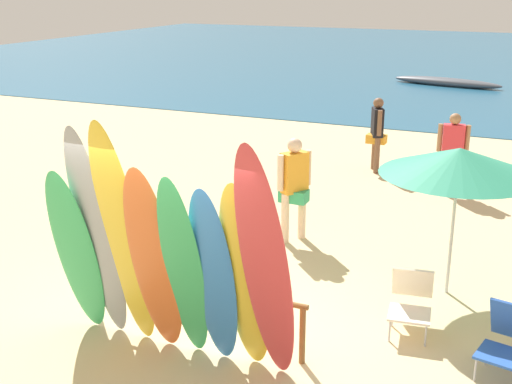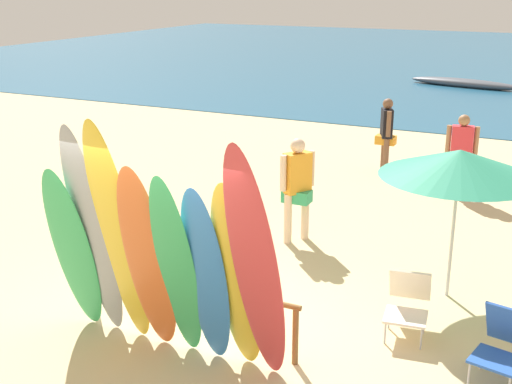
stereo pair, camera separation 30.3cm
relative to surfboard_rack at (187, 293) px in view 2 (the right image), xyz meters
The scene contains 18 objects.
ground 14.01m from the surfboard_rack, 90.00° to the left, with size 60.00×60.00×0.00m, color #D3BC8C.
ocean_water 32.56m from the surfboard_rack, 90.00° to the left, with size 60.00×40.00×0.02m, color #235B7F.
surfboard_rack is the anchor object (origin of this frame).
surfboard_green_0 1.44m from the surfboard_rack, 157.55° to the right, with size 0.55×0.08×2.24m, color #38B266.
surfboard_grey_1 1.31m from the surfboard_rack, 151.61° to the right, with size 0.51×0.08×2.75m, color #999EA3.
surfboard_yellow_2 1.13m from the surfboard_rack, 134.64° to the right, with size 0.56×0.08×2.87m, color yellow.
surfboard_orange_3 0.82m from the surfboard_rack, 106.59° to the right, with size 0.58×0.08×2.41m, color orange.
surfboard_green_4 0.81m from the surfboard_rack, 68.19° to the right, with size 0.46×0.06×2.38m, color #38B266.
surfboard_blue_5 0.89m from the surfboard_rack, 40.99° to the right, with size 0.51×0.08×2.22m, color #337AD1.
surfboard_yellow_6 1.16m from the surfboard_rack, 26.08° to the right, with size 0.54×0.07×2.32m, color yellow.
surfboard_red_7 1.60m from the surfboard_rack, 27.52° to the right, with size 0.54×0.07×2.88m, color #D13D42.
beachgoer_near_rack 8.11m from the surfboard_rack, 88.41° to the left, with size 0.43×0.59×1.67m.
beachgoer_strolling 3.46m from the surfboard_rack, 89.95° to the left, with size 0.45×0.58×1.74m.
beachgoer_by_water 7.39m from the surfboard_rack, 74.22° to the left, with size 0.61×0.29×1.65m.
beach_chair_red 2.69m from the surfboard_rack, 28.28° to the left, with size 0.59×0.80×0.79m.
beach_chair_blue 3.60m from the surfboard_rack, 11.71° to the left, with size 0.63×0.78×0.82m.
beach_umbrella 3.85m from the surfboard_rack, 43.25° to the left, with size 2.07×2.07×2.07m.
distant_boat 21.66m from the surfboard_rack, 90.45° to the left, with size 4.53×1.61×0.36m.
Camera 2 is at (3.83, -6.06, 4.14)m, focal length 46.25 mm.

